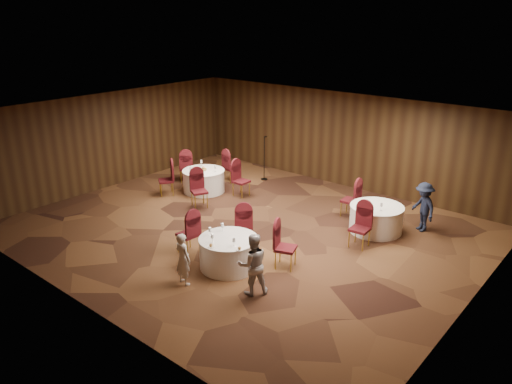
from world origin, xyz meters
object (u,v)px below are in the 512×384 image
Objects in this scene: woman_a at (183,259)px; man_c at (423,207)px; mic_stand at (264,167)px; table_right at (376,218)px; woman_b at (253,264)px; table_left at (204,181)px; table_main at (229,252)px.

woman_a is 6.80m from man_c.
mic_stand is at bearing -58.02° from woman_a.
table_right is 4.65m from woman_b.
mic_stand is (0.77, 2.27, 0.09)m from table_left.
mic_stand is 1.30× the size of woman_a.
table_right is at bearing -102.60° from man_c.
table_right is 1.05× the size of man_c.
table_left is at bearing -172.65° from table_right.
mic_stand is 7.67m from woman_b.
table_left is 1.02× the size of woman_b.
table_main and table_left have the same top height.
woman_b is (1.19, -0.52, 0.31)m from table_main.
table_right is 5.37m from mic_stand.
woman_a is at bearing -64.77° from mic_stand.
table_main is at bearing -77.16° from woman_b.
man_c is (1.47, 5.47, 0.00)m from woman_b.
table_main is 1.25m from woman_a.
woman_b is 5.66m from man_c.
woman_a is 0.88× the size of man_c.
table_left is at bearing -42.00° from woman_a.
table_left is 1.15× the size of woman_a.
woman_a is 1.59m from woman_b.
man_c reaches higher than table_main.
man_c is at bearing 42.44° from table_right.
woman_b is at bearing -35.45° from table_left.
table_main is 0.96× the size of table_right.
table_main is 6.56m from mic_stand.
table_main is 5.36m from table_left.
mic_stand reaches higher than woman_b.
table_right is 1.32m from man_c.
man_c is (6.87, 1.63, 0.32)m from table_left.
mic_stand is 1.15× the size of woman_b.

